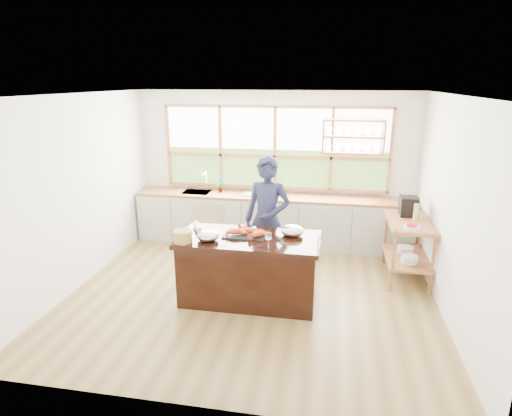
% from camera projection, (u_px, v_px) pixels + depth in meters
% --- Properties ---
extents(ground_plane, '(5.00, 5.00, 0.00)m').
position_uv_depth(ground_plane, '(252.00, 292.00, 6.03)').
color(ground_plane, olive).
extents(room_shell, '(5.02, 4.52, 2.71)m').
position_uv_depth(room_shell, '(260.00, 163.00, 6.00)').
color(room_shell, white).
rests_on(room_shell, ground_plane).
extents(back_counter, '(4.90, 0.63, 0.90)m').
position_uv_depth(back_counter, '(271.00, 219.00, 7.73)').
color(back_counter, '#B8B6AD').
rests_on(back_counter, ground_plane).
extents(right_shelf_unit, '(0.62, 1.10, 0.90)m').
position_uv_depth(right_shelf_unit, '(408.00, 240.00, 6.32)').
color(right_shelf_unit, '#9F5532').
rests_on(right_shelf_unit, ground_plane).
extents(island, '(1.85, 0.90, 0.90)m').
position_uv_depth(island, '(249.00, 269.00, 5.71)').
color(island, black).
rests_on(island, ground_plane).
extents(cook, '(0.74, 0.55, 1.85)m').
position_uv_depth(cook, '(267.00, 220.00, 6.19)').
color(cook, '#1C203D').
rests_on(cook, ground_plane).
extents(potted_plant, '(0.16, 0.11, 0.29)m').
position_uv_depth(potted_plant, '(220.00, 184.00, 7.78)').
color(potted_plant, slate).
rests_on(potted_plant, back_counter).
extents(cutting_board, '(0.42, 0.32, 0.01)m').
position_uv_depth(cutting_board, '(255.00, 194.00, 7.65)').
color(cutting_board, '#64B235').
rests_on(cutting_board, back_counter).
extents(espresso_machine, '(0.26, 0.28, 0.29)m').
position_uv_depth(espresso_machine, '(409.00, 206.00, 6.44)').
color(espresso_machine, black).
rests_on(espresso_machine, right_shelf_unit).
extents(wine_bottle, '(0.08, 0.08, 0.28)m').
position_uv_depth(wine_bottle, '(416.00, 213.00, 6.12)').
color(wine_bottle, '#A3AF53').
rests_on(wine_bottle, right_shelf_unit).
extents(fruit_bowl, '(0.22, 0.22, 0.11)m').
position_uv_depth(fruit_bowl, '(412.00, 226.00, 5.86)').
color(fruit_bowl, silver).
rests_on(fruit_bowl, right_shelf_unit).
extents(slate_board, '(0.56, 0.42, 0.02)m').
position_uv_depth(slate_board, '(246.00, 234.00, 5.66)').
color(slate_board, black).
rests_on(slate_board, island).
extents(lobster_pile, '(0.52, 0.44, 0.08)m').
position_uv_depth(lobster_pile, '(247.00, 231.00, 5.64)').
color(lobster_pile, red).
rests_on(lobster_pile, slate_board).
extents(mixing_bowl_left, '(0.29, 0.29, 0.14)m').
position_uv_depth(mixing_bowl_left, '(208.00, 236.00, 5.47)').
color(mixing_bowl_left, '#B5B7BD').
rests_on(mixing_bowl_left, island).
extents(mixing_bowl_right, '(0.30, 0.30, 0.15)m').
position_uv_depth(mixing_bowl_right, '(292.00, 231.00, 5.64)').
color(mixing_bowl_right, '#B5B7BD').
rests_on(mixing_bowl_right, island).
extents(wine_glass, '(0.08, 0.08, 0.22)m').
position_uv_depth(wine_glass, '(268.00, 237.00, 5.15)').
color(wine_glass, white).
rests_on(wine_glass, island).
extents(wicker_basket, '(0.24, 0.24, 0.15)m').
position_uv_depth(wicker_basket, '(183.00, 236.00, 5.41)').
color(wicker_basket, '#A3783F').
rests_on(wicker_basket, island).
extents(parchment_roll, '(0.20, 0.30, 0.08)m').
position_uv_depth(parchment_roll, '(197.00, 227.00, 5.86)').
color(parchment_roll, white).
rests_on(parchment_roll, island).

